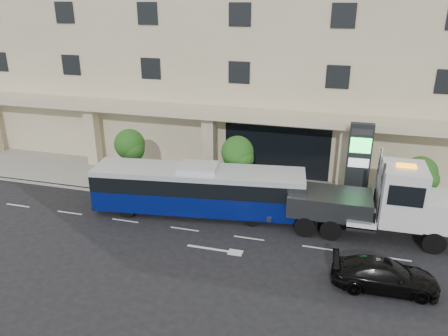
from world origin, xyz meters
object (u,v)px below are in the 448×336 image
Objects in this scene: signage_pylon at (358,166)px; city_bus at (198,189)px; black_sedan at (385,275)px; tow_truck at (382,204)px.

city_bus is at bearing -164.29° from signage_pylon.
black_sedan is 0.87× the size of signage_pylon.
signage_pylon is at bearing 6.77° from black_sedan.
tow_truck is 2.20× the size of black_sedan.
city_bus is 2.36× the size of signage_pylon.
signage_pylon reaches higher than city_bus.
tow_truck is at bearing -2.82° from black_sedan.
city_bus is 10.29m from signage_pylon.
tow_truck is at bearing -6.77° from city_bus.
tow_truck is (11.10, 0.14, 0.34)m from city_bus.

